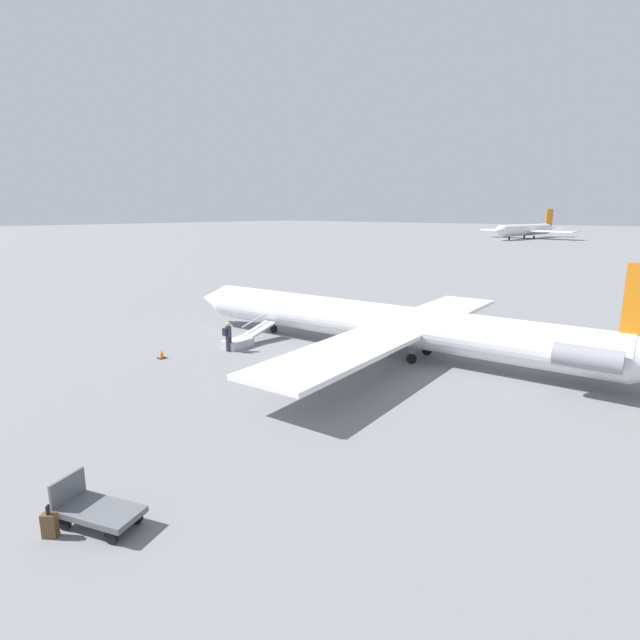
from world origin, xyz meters
TOP-DOWN VIEW (x-y plane):
  - ground_plane at (0.00, 0.00)m, footprint 600.00×600.00m
  - airplane_main at (-0.87, -0.08)m, footprint 30.51×23.50m
  - airplane_far_center at (35.82, -132.11)m, footprint 28.53×37.59m
  - boarding_stairs at (7.16, 4.32)m, footprint 1.38×4.09m
  - passenger at (6.84, 5.63)m, footprint 0.36×0.55m
  - luggage_cart at (-3.59, 18.57)m, footprint 2.44×1.77m
  - suitcase at (-3.15, 19.56)m, footprint 0.42×0.40m
  - traffic_cone_near_stairs at (8.59, 8.98)m, footprint 0.43×0.43m

SIDE VIEW (x-z plane):
  - ground_plane at x=0.00m, z-range 0.00..0.00m
  - traffic_cone_near_stairs at x=8.59m, z-range -0.02..0.45m
  - suitcase at x=-3.15m, z-range -0.11..0.77m
  - boarding_stairs at x=7.16m, z-range -0.42..1.13m
  - luggage_cart at x=-3.59m, z-range -0.15..1.07m
  - passenger at x=6.84m, z-range 0.13..1.87m
  - airplane_main at x=-0.87m, z-range -1.19..4.72m
  - airplane_far_center at x=35.82m, z-range -1.76..6.96m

